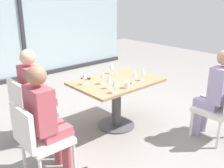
% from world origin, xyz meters
% --- Properties ---
extents(ground_plane, '(12.00, 12.00, 0.00)m').
position_xyz_m(ground_plane, '(0.00, 0.00, 0.00)').
color(ground_plane, gray).
extents(window_wall_backdrop, '(5.87, 0.10, 2.70)m').
position_xyz_m(window_wall_backdrop, '(0.00, 3.20, 1.21)').
color(window_wall_backdrop, '#A4B7BC').
rests_on(window_wall_backdrop, ground_plane).
extents(dining_table_main, '(1.24, 0.86, 0.73)m').
position_xyz_m(dining_table_main, '(0.00, 0.00, 0.54)').
color(dining_table_main, '#997551').
rests_on(dining_table_main, ground_plane).
extents(chair_front_right, '(0.46, 0.50, 0.87)m').
position_xyz_m(chair_front_right, '(0.76, -1.24, 0.50)').
color(chair_front_right, silver).
rests_on(chair_front_right, ground_plane).
extents(chair_side_end, '(0.50, 0.46, 0.87)m').
position_xyz_m(chair_side_end, '(-1.41, -0.33, 0.50)').
color(chair_side_end, silver).
rests_on(chair_side_end, ground_plane).
extents(chair_far_left, '(0.50, 0.46, 0.87)m').
position_xyz_m(chair_far_left, '(-1.14, 0.49, 0.50)').
color(chair_far_left, silver).
rests_on(chair_far_left, ground_plane).
extents(person_front_right, '(0.34, 0.39, 1.26)m').
position_xyz_m(person_front_right, '(0.76, -1.13, 0.70)').
color(person_front_right, '#9E93B7').
rests_on(person_front_right, ground_plane).
extents(person_side_end, '(0.39, 0.34, 1.26)m').
position_xyz_m(person_side_end, '(-1.30, -0.33, 0.70)').
color(person_side_end, '#B24C56').
rests_on(person_side_end, ground_plane).
extents(person_far_left, '(0.39, 0.34, 1.26)m').
position_xyz_m(person_far_left, '(-1.03, 0.49, 0.70)').
color(person_far_left, '#B24C56').
rests_on(person_far_left, ground_plane).
extents(wine_glass_0, '(0.07, 0.07, 0.18)m').
position_xyz_m(wine_glass_0, '(0.18, 0.31, 0.86)').
color(wine_glass_0, silver).
rests_on(wine_glass_0, dining_table_main).
extents(wine_glass_1, '(0.07, 0.07, 0.18)m').
position_xyz_m(wine_glass_1, '(-0.25, 0.01, 0.86)').
color(wine_glass_1, silver).
rests_on(wine_glass_1, dining_table_main).
extents(wine_glass_2, '(0.07, 0.07, 0.18)m').
position_xyz_m(wine_glass_2, '(0.10, -0.26, 0.86)').
color(wine_glass_2, silver).
rests_on(wine_glass_2, dining_table_main).
extents(wine_glass_3, '(0.07, 0.07, 0.18)m').
position_xyz_m(wine_glass_3, '(-0.45, 0.16, 0.86)').
color(wine_glass_3, silver).
rests_on(wine_glass_3, dining_table_main).
extents(wine_glass_4, '(0.07, 0.07, 0.18)m').
position_xyz_m(wine_glass_4, '(0.28, -0.25, 0.86)').
color(wine_glass_4, silver).
rests_on(wine_glass_4, dining_table_main).
extents(wine_glass_5, '(0.07, 0.07, 0.18)m').
position_xyz_m(wine_glass_5, '(-0.36, -0.36, 0.86)').
color(wine_glass_5, silver).
rests_on(wine_glass_5, dining_table_main).
extents(wine_glass_6, '(0.07, 0.07, 0.18)m').
position_xyz_m(wine_glass_6, '(-0.31, -0.18, 0.86)').
color(wine_glass_6, silver).
rests_on(wine_glass_6, dining_table_main).
extents(coffee_cup, '(0.08, 0.08, 0.09)m').
position_xyz_m(coffee_cup, '(-0.12, -0.33, 0.78)').
color(coffee_cup, white).
rests_on(coffee_cup, dining_table_main).
extents(cell_phone_on_table, '(0.13, 0.16, 0.01)m').
position_xyz_m(cell_phone_on_table, '(-0.28, 0.37, 0.73)').
color(cell_phone_on_table, black).
rests_on(cell_phone_on_table, dining_table_main).
extents(handbag_2, '(0.31, 0.18, 0.28)m').
position_xyz_m(handbag_2, '(-0.99, -0.04, 0.14)').
color(handbag_2, silver).
rests_on(handbag_2, ground_plane).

